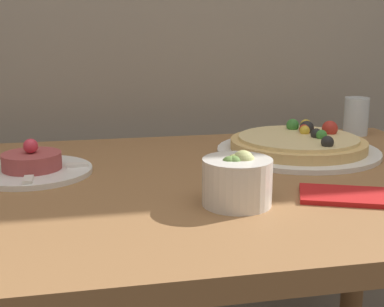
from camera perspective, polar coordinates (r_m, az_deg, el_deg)
dining_table at (r=1.00m, az=1.54°, el=-9.03°), size 1.10×0.76×0.75m
pizza_plate at (r=1.17m, az=11.31°, el=0.90°), size 0.35×0.35×0.07m
tartare_plate at (r=1.03m, az=-16.68°, el=-1.34°), size 0.22×0.22×0.07m
small_bowl at (r=0.82m, az=4.83°, el=-2.78°), size 0.11×0.11×0.09m
drinking_glass at (r=1.40m, az=17.11°, el=3.83°), size 0.06×0.06×0.09m
napkin at (r=0.89m, az=16.35°, el=-4.36°), size 0.18×0.14×0.01m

